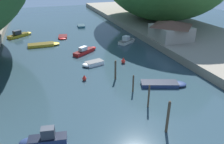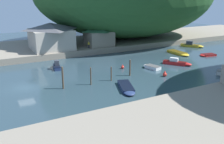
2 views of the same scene
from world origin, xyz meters
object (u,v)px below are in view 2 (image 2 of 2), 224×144
Objects in this scene: boat_near_quay at (192,45)px; channel_buoy_near at (122,67)px; person_on_quay at (89,44)px; boathouse_shed at (99,36)px; boat_far_upstream at (127,88)px; boat_yellow_tender at (179,53)px; boat_far_right_bank at (207,55)px; person_by_boathouse at (71,46)px; boat_white_cruiser at (151,67)px; channel_buoy_far at (165,74)px; waterfront_building at (51,36)px; boat_small_dinghy at (57,66)px; boat_mid_channel at (177,63)px.

boat_near_quay is 29.72m from channel_buoy_near.
boathouse_shed is at bearing 28.70° from person_on_quay.
boat_near_quay is (-19.70, 33.44, 0.23)m from boat_far_upstream.
boat_yellow_tender is 6.48m from boat_far_right_bank.
person_by_boathouse is (-15.41, -5.09, 2.03)m from channel_buoy_near.
person_on_quay is at bearing -177.73° from channel_buoy_near.
boat_far_upstream is 30.48m from boat_far_right_bank.
boat_white_cruiser is 18.86m from person_on_quay.
person_on_quay reaches higher than channel_buoy_far.
boathouse_shed is 26.54m from boat_near_quay.
waterfront_building is 25.76m from boat_white_cruiser.
waterfront_building is at bearing 161.46° from person_on_quay.
waterfront_building is 9.23m from person_on_quay.
boat_far_right_bank is at bearing -29.41° from person_on_quay.
person_by_boathouse reaches higher than boat_small_dinghy.
person_by_boathouse is at bearing -23.64° from boat_yellow_tender.
boat_far_right_bank is at bearing 59.88° from waterfront_building.
boat_yellow_tender is 1.67× the size of boat_white_cruiser.
boat_mid_channel is at bearing 75.89° from channel_buoy_near.
boat_mid_channel is at bearing -41.93° from person_by_boathouse.
boat_far_upstream is 17.76m from boat_small_dinghy.
person_by_boathouse is (-17.89, -10.17, 2.06)m from boat_white_cruiser.
person_on_quay reaches higher than channel_buoy_near.
waterfront_building reaches higher than boat_white_cruiser.
channel_buoy_far is at bearing -1.94° from boat_mid_channel.
waterfront_building reaches higher than boat_small_dinghy.
boat_small_dinghy is 21.04m from channel_buoy_far.
person_on_quay is (-17.86, -5.68, 2.06)m from boat_white_cruiser.
channel_buoy_near is (4.32, -18.70, 0.08)m from boat_yellow_tender.
person_by_boathouse is (-23.20, -9.23, 1.96)m from channel_buoy_far.
boat_mid_channel is 11.91m from channel_buoy_near.
boat_small_dinghy is (12.26, -2.43, -4.13)m from waterfront_building.
boat_yellow_tender is 18.95m from channel_buoy_far.
channel_buoy_far reaches higher than boat_far_right_bank.
channel_buoy_near reaches higher than boat_far_right_bank.
boat_far_right_bank is at bearing 138.64° from boat_yellow_tender.
boathouse_shed is at bearing -37.79° from boat_yellow_tender.
boat_mid_channel is 22.05m from person_on_quay.
boat_white_cruiser is 18.54m from boat_far_right_bank.
boat_mid_channel is 24.82m from person_by_boathouse.
person_by_boathouse is (1.69, -8.09, -1.61)m from boathouse_shed.
boat_near_quay is 20.72m from boat_mid_channel.
boat_white_cruiser is at bearing 33.43° from waterfront_building.
boat_white_cruiser is at bearing 6.06° from boathouse_shed.
person_on_quay is 4.48m from person_by_boathouse.
boathouse_shed is 6.37× the size of channel_buoy_far.
boat_yellow_tender is at bearing 62.48° from waterfront_building.
boat_far_upstream is 1.57× the size of boat_far_right_bank.
boat_near_quay is 29.44m from person_on_quay.
person_on_quay is at bearing 67.67° from boat_far_right_bank.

